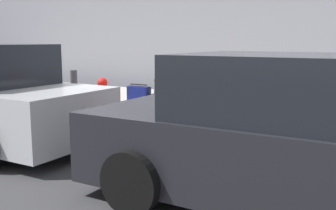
{
  "coord_description": "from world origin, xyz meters",
  "views": [
    {
      "loc": [
        -4.87,
        5.56,
        1.69
      ],
      "look_at": [
        -1.48,
        0.11,
        0.65
      ],
      "focal_mm": 43.04,
      "sensor_mm": 36.0,
      "label": 1
    }
  ],
  "objects_px": {
    "suitcase_navy_6": "(139,103)",
    "parked_car_charcoal_0": "(295,139)",
    "suitcase_black_5": "(164,108)",
    "bollard_post": "(74,91)",
    "suitcase_maroon_3": "(212,110)",
    "suitcase_teal_0": "(300,116)",
    "suitcase_red_1": "(268,112)",
    "fire_hydrant": "(103,95)",
    "suitcase_silver_2": "(238,115)",
    "suitcase_olive_4": "(190,108)"
  },
  "relations": [
    {
      "from": "suitcase_navy_6",
      "to": "parked_car_charcoal_0",
      "type": "relative_size",
      "value": 0.16
    },
    {
      "from": "suitcase_black_5",
      "to": "suitcase_navy_6",
      "type": "bearing_deg",
      "value": 1.7
    },
    {
      "from": "bollard_post",
      "to": "parked_car_charcoal_0",
      "type": "distance_m",
      "value": 5.76
    },
    {
      "from": "suitcase_maroon_3",
      "to": "suitcase_black_5",
      "type": "height_order",
      "value": "suitcase_maroon_3"
    },
    {
      "from": "suitcase_maroon_3",
      "to": "suitcase_navy_6",
      "type": "xyz_separation_m",
      "value": [
        1.56,
        0.07,
        0.01
      ]
    },
    {
      "from": "suitcase_maroon_3",
      "to": "bollard_post",
      "type": "bearing_deg",
      "value": 3.67
    },
    {
      "from": "suitcase_teal_0",
      "to": "suitcase_red_1",
      "type": "distance_m",
      "value": 0.52
    },
    {
      "from": "suitcase_teal_0",
      "to": "fire_hydrant",
      "type": "relative_size",
      "value": 1.24
    },
    {
      "from": "suitcase_red_1",
      "to": "suitcase_navy_6",
      "type": "distance_m",
      "value": 2.59
    },
    {
      "from": "suitcase_maroon_3",
      "to": "bollard_post",
      "type": "relative_size",
      "value": 0.99
    },
    {
      "from": "suitcase_silver_2",
      "to": "suitcase_navy_6",
      "type": "height_order",
      "value": "suitcase_navy_6"
    },
    {
      "from": "suitcase_teal_0",
      "to": "parked_car_charcoal_0",
      "type": "distance_m",
      "value": 2.55
    },
    {
      "from": "fire_hydrant",
      "to": "suitcase_red_1",
      "type": "bearing_deg",
      "value": -179.12
    },
    {
      "from": "suitcase_silver_2",
      "to": "suitcase_navy_6",
      "type": "distance_m",
      "value": 2.08
    },
    {
      "from": "suitcase_maroon_3",
      "to": "suitcase_black_5",
      "type": "relative_size",
      "value": 1.11
    },
    {
      "from": "suitcase_maroon_3",
      "to": "suitcase_olive_4",
      "type": "distance_m",
      "value": 0.46
    },
    {
      "from": "fire_hydrant",
      "to": "bollard_post",
      "type": "relative_size",
      "value": 0.85
    },
    {
      "from": "suitcase_olive_4",
      "to": "fire_hydrant",
      "type": "bearing_deg",
      "value": 2.16
    },
    {
      "from": "suitcase_olive_4",
      "to": "suitcase_maroon_3",
      "type": "bearing_deg",
      "value": 177.08
    },
    {
      "from": "suitcase_silver_2",
      "to": "suitcase_maroon_3",
      "type": "relative_size",
      "value": 0.67
    },
    {
      "from": "fire_hydrant",
      "to": "bollard_post",
      "type": "height_order",
      "value": "bollard_post"
    },
    {
      "from": "suitcase_silver_2",
      "to": "suitcase_olive_4",
      "type": "relative_size",
      "value": 0.66
    },
    {
      "from": "suitcase_maroon_3",
      "to": "suitcase_olive_4",
      "type": "bearing_deg",
      "value": -2.92
    },
    {
      "from": "suitcase_red_1",
      "to": "suitcase_maroon_3",
      "type": "xyz_separation_m",
      "value": [
        1.03,
        0.0,
        -0.06
      ]
    },
    {
      "from": "suitcase_maroon_3",
      "to": "parked_car_charcoal_0",
      "type": "xyz_separation_m",
      "value": [
        -2.1,
        2.51,
        0.28
      ]
    },
    {
      "from": "suitcase_silver_2",
      "to": "suitcase_black_5",
      "type": "bearing_deg",
      "value": 0.43
    },
    {
      "from": "suitcase_silver_2",
      "to": "suitcase_black_5",
      "type": "xyz_separation_m",
      "value": [
        1.5,
        0.01,
        -0.01
      ]
    },
    {
      "from": "suitcase_maroon_3",
      "to": "bollard_post",
      "type": "distance_m",
      "value": 3.18
    },
    {
      "from": "suitcase_silver_2",
      "to": "bollard_post",
      "type": "xyz_separation_m",
      "value": [
        3.7,
        0.16,
        0.18
      ]
    },
    {
      "from": "suitcase_teal_0",
      "to": "suitcase_navy_6",
      "type": "relative_size",
      "value": 1.36
    },
    {
      "from": "suitcase_navy_6",
      "to": "bollard_post",
      "type": "relative_size",
      "value": 0.78
    },
    {
      "from": "suitcase_black_5",
      "to": "fire_hydrant",
      "type": "xyz_separation_m",
      "value": [
        1.53,
        -0.0,
        0.14
      ]
    },
    {
      "from": "suitcase_red_1",
      "to": "suitcase_olive_4",
      "type": "bearing_deg",
      "value": -0.88
    },
    {
      "from": "suitcase_teal_0",
      "to": "suitcase_navy_6",
      "type": "height_order",
      "value": "suitcase_teal_0"
    },
    {
      "from": "fire_hydrant",
      "to": "parked_car_charcoal_0",
      "type": "relative_size",
      "value": 0.18
    },
    {
      "from": "suitcase_black_5",
      "to": "bollard_post",
      "type": "height_order",
      "value": "bollard_post"
    },
    {
      "from": "suitcase_red_1",
      "to": "suitcase_navy_6",
      "type": "height_order",
      "value": "suitcase_red_1"
    },
    {
      "from": "suitcase_maroon_3",
      "to": "fire_hydrant",
      "type": "xyz_separation_m",
      "value": [
        2.51,
        0.05,
        0.09
      ]
    },
    {
      "from": "suitcase_olive_4",
      "to": "parked_car_charcoal_0",
      "type": "bearing_deg",
      "value": 135.37
    },
    {
      "from": "suitcase_olive_4",
      "to": "suitcase_red_1",
      "type": "bearing_deg",
      "value": 179.12
    },
    {
      "from": "suitcase_navy_6",
      "to": "suitcase_silver_2",
      "type": "bearing_deg",
      "value": -179.22
    },
    {
      "from": "suitcase_red_1",
      "to": "fire_hydrant",
      "type": "bearing_deg",
      "value": 0.88
    },
    {
      "from": "suitcase_olive_4",
      "to": "suitcase_black_5",
      "type": "relative_size",
      "value": 1.14
    },
    {
      "from": "suitcase_olive_4",
      "to": "bollard_post",
      "type": "xyz_separation_m",
      "value": [
        2.71,
        0.23,
        0.14
      ]
    },
    {
      "from": "parked_car_charcoal_0",
      "to": "suitcase_red_1",
      "type": "bearing_deg",
      "value": -66.84
    },
    {
      "from": "suitcase_maroon_3",
      "to": "suitcase_olive_4",
      "type": "relative_size",
      "value": 0.98
    },
    {
      "from": "bollard_post",
      "to": "parked_car_charcoal_0",
      "type": "relative_size",
      "value": 0.21
    },
    {
      "from": "suitcase_red_1",
      "to": "fire_hydrant",
      "type": "distance_m",
      "value": 3.54
    },
    {
      "from": "suitcase_teal_0",
      "to": "suitcase_black_5",
      "type": "height_order",
      "value": "suitcase_teal_0"
    },
    {
      "from": "fire_hydrant",
      "to": "suitcase_navy_6",
      "type": "bearing_deg",
      "value": 178.88
    }
  ]
}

